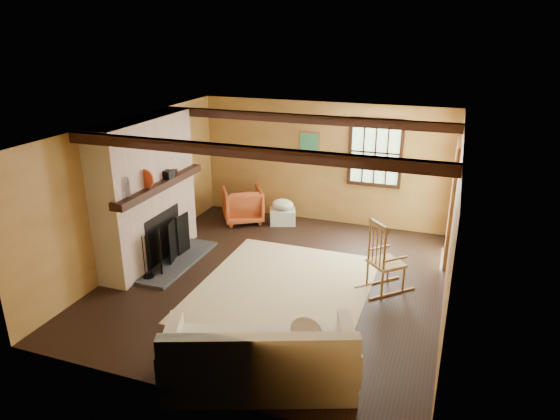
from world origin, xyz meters
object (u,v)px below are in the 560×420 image
at_px(laundry_basket, 283,217).
at_px(armchair, 243,205).
at_px(rocking_chair, 384,261).
at_px(fireplace, 148,198).
at_px(sofa, 261,361).

distance_m(laundry_basket, armchair, 0.85).
xyz_separation_m(rocking_chair, laundry_basket, (-2.31, 2.02, -0.32)).
bearing_deg(armchair, rocking_chair, 116.97).
bearing_deg(armchair, fireplace, 39.40).
bearing_deg(laundry_basket, armchair, -170.17).
bearing_deg(rocking_chair, fireplace, 49.84).
relative_size(laundry_basket, armchair, 0.65).
distance_m(rocking_chair, laundry_basket, 3.08).
relative_size(sofa, armchair, 2.95).
height_order(fireplace, armchair, fireplace).
bearing_deg(sofa, armchair, 95.22).
height_order(rocking_chair, sofa, rocking_chair).
bearing_deg(sofa, fireplace, 120.46).
bearing_deg(sofa, laundry_basket, 85.78).
relative_size(fireplace, rocking_chair, 2.14).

